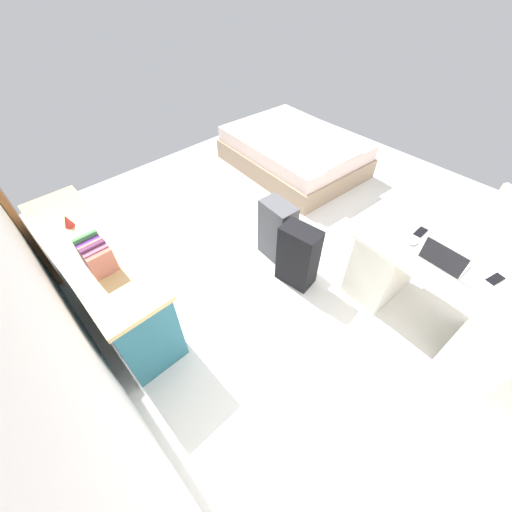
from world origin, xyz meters
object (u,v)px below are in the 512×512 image
at_px(cell_phone_near_laptop, 495,279).
at_px(office_chair, 485,246).
at_px(suitcase_spare_grey, 277,231).
at_px(cell_phone_by_mouse, 421,232).
at_px(laptop, 444,260).
at_px(suitcase_black, 298,256).
at_px(desk, 436,293).
at_px(computer_mouse, 414,242).
at_px(figurine_small, 67,221).
at_px(bed, 294,152).
at_px(credenza, 103,278).

bearing_deg(cell_phone_near_laptop, office_chair, -61.25).
xyz_separation_m(suitcase_spare_grey, cell_phone_by_mouse, (-1.13, -0.52, 0.42)).
bearing_deg(laptop, suitcase_spare_grey, 11.86).
height_order(office_chair, suitcase_black, office_chair).
distance_m(desk, computer_mouse, 0.50).
bearing_deg(laptop, cell_phone_near_laptop, -157.30).
xyz_separation_m(desk, figurine_small, (2.35, 1.96, 0.46)).
relative_size(desk, computer_mouse, 14.77).
bearing_deg(desk, suitcase_black, 23.57).
distance_m(bed, computer_mouse, 2.58).
bearing_deg(credenza, suitcase_spare_grey, -109.39).
bearing_deg(laptop, figurine_small, 39.65).
bearing_deg(desk, office_chair, -93.72).
bearing_deg(figurine_small, suitcase_spare_grey, -118.53).
relative_size(office_chair, computer_mouse, 9.40).
distance_m(bed, laptop, 2.84).
height_order(office_chair, laptop, laptop).
height_order(credenza, cell_phone_by_mouse, credenza).
distance_m(suitcase_black, figurine_small, 2.01).
relative_size(computer_mouse, figurine_small, 0.91).
relative_size(suitcase_spare_grey, cell_phone_by_mouse, 4.95).
relative_size(computer_mouse, cell_phone_by_mouse, 0.74).
bearing_deg(credenza, suitcase_black, -122.55).
bearing_deg(bed, office_chair, 174.36).
bearing_deg(computer_mouse, suitcase_spare_grey, 20.42).
bearing_deg(credenza, bed, -79.97).
distance_m(suitcase_spare_grey, computer_mouse, 1.28).
relative_size(suitcase_black, suitcase_spare_grey, 0.99).
xyz_separation_m(office_chair, cell_phone_by_mouse, (0.41, 0.70, 0.33)).
height_order(computer_mouse, cell_phone_near_laptop, computer_mouse).
bearing_deg(figurine_small, office_chair, -130.56).
bearing_deg(office_chair, suitcase_spare_grey, 38.41).
height_order(suitcase_black, suitcase_spare_grey, suitcase_spare_grey).
relative_size(computer_mouse, cell_phone_near_laptop, 0.74).
relative_size(desk, laptop, 4.58).
bearing_deg(office_chair, laptop, 81.89).
bearing_deg(laptop, office_chair, -98.11).
relative_size(office_chair, cell_phone_by_mouse, 6.91).
xyz_separation_m(bed, computer_mouse, (-2.26, 1.13, 0.52)).
distance_m(credenza, suitcase_black, 1.76).
height_order(suitcase_spare_grey, cell_phone_near_laptop, cell_phone_near_laptop).
bearing_deg(computer_mouse, suitcase_black, 34.34).
bearing_deg(office_chair, cell_phone_near_laptop, 104.45).
bearing_deg(suitcase_spare_grey, office_chair, -137.37).
distance_m(office_chair, computer_mouse, 1.01).
distance_m(suitcase_black, laptop, 1.20).
bearing_deg(laptop, credenza, 43.72).
xyz_separation_m(credenza, suitcase_spare_grey, (-0.56, -1.59, -0.06)).
height_order(suitcase_black, computer_mouse, computer_mouse).
xyz_separation_m(credenza, bed, (0.54, -3.08, -0.15)).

